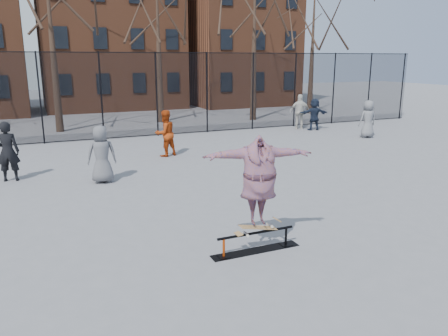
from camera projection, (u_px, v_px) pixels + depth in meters
name	position (u px, v px, depth m)	size (l,w,h in m)	color
ground	(263.00, 234.00, 9.45)	(100.00, 100.00, 0.00)	slate
skate_rail	(256.00, 243.00, 8.57)	(1.86, 0.28, 0.41)	black
skateboard	(258.00, 229.00, 8.52)	(0.84, 0.20, 0.10)	#A77E42
skater	(259.00, 184.00, 8.29)	(2.14, 0.58, 1.74)	#3F3D99
bystander_grey	(102.00, 154.00, 13.18)	(0.86, 0.56, 1.76)	#5B5B5F
bystander_black	(8.00, 151.00, 13.33)	(0.68, 0.44, 1.86)	black
bystander_red	(165.00, 133.00, 16.78)	(0.87, 0.68, 1.79)	#A1350E
bystander_white	(300.00, 112.00, 23.27)	(1.09, 0.45, 1.85)	beige
bystander_navy	(314.00, 114.00, 22.93)	(1.55, 0.49, 1.67)	#1B2437
bystander_extra	(368.00, 119.00, 20.75)	(0.87, 0.56, 1.77)	slate
fence	(131.00, 94.00, 20.49)	(34.03, 0.07, 4.00)	black
rowhouses	(101.00, 24.00, 31.36)	(29.00, 7.00, 13.00)	brown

